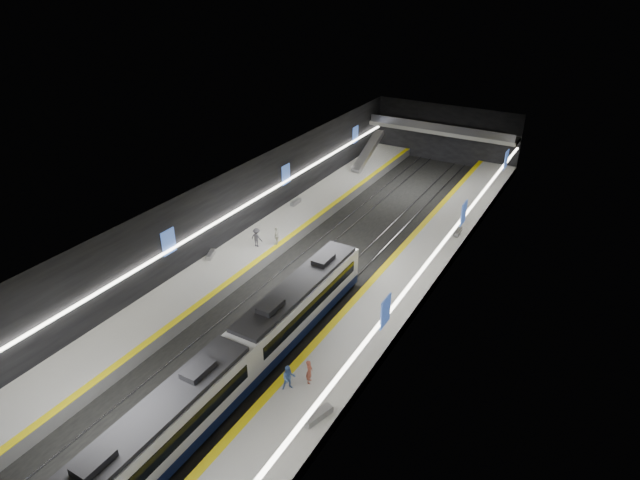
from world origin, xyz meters
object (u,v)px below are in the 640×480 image
Objects in this scene: escalator at (368,151)px; passenger_left_b at (257,238)px; train at (239,359)px; passenger_right_a at (309,372)px; bench_left_far at (296,202)px; bench_right_far at (458,232)px; passenger_right_b at (289,378)px; bench_left_near at (211,255)px; passenger_left_a at (276,236)px; bench_right_near at (318,415)px.

escalator reaches higher than passenger_left_b.
passenger_right_a is at bearing 18.98° from train.
train reaches higher than bench_left_far.
bench_right_far is 25.68m from passenger_right_a.
passenger_left_b is at bearing 122.27° from train.
passenger_right_a is 0.97× the size of passenger_right_b.
bench_left_near is at bearing 41.43° from passenger_right_a.
passenger_right_b is 19.63m from passenger_left_a.
bench_right_far is at bearing 107.93° from passenger_left_a.
bench_left_far is 18.14m from bench_right_far.
passenger_left_b is (-15.96, -12.23, 0.74)m from bench_right_far.
escalator reaches higher than train.
passenger_right_a is at bearing 13.10° from passenger_right_b.
escalator reaches higher than bench_left_near.
train is 16.41m from bench_left_near.
passenger_left_b is (-15.98, 15.78, 0.70)m from bench_right_near.
passenger_right_a reaches higher than bench_left_far.
bench_right_far is at bearing -141.02° from passenger_left_b.
passenger_left_b is at bearing 31.59° from bench_left_near.
bench_left_near is at bearing 57.04° from passenger_left_b.
passenger_left_a reaches higher than bench_right_far.
train is 16.62× the size of passenger_right_b.
bench_right_near is (16.57, -41.61, -1.65)m from escalator.
bench_left_near is 6.47m from passenger_left_a.
passenger_right_a is at bearing -96.61° from bench_right_far.
bench_right_far is (16.54, -13.60, -1.69)m from escalator.
passenger_right_a reaches higher than bench_right_near.
passenger_right_b reaches higher than bench_right_far.
passenger_left_a is at bearing 116.30° from train.
bench_right_near is at bearing 21.45° from passenger_left_a.
bench_left_near is 0.86× the size of passenger_left_b.
passenger_left_a reaches higher than passenger_right_b.
bench_left_near is 24.48m from bench_right_far.
passenger_left_a is at bearing 22.11° from passenger_right_a.
bench_left_near is (-2.00, -29.58, -1.70)m from escalator.
bench_left_far is 10.50m from passenger_left_b.
escalator is 4.70× the size of bench_left_far.
bench_left_far is at bearing 141.77° from bench_right_near.
passenger_right_b reaches higher than bench_left_near.
passenger_left_a is (3.49, -8.99, 0.72)m from bench_left_far.
passenger_right_b reaches higher than passenger_right_a.
passenger_right_b is 19.54m from passenger_left_b.
bench_left_far is at bearing -77.07° from passenger_left_b.
bench_left_near is 0.93× the size of passenger_right_a.
escalator is 3.97× the size of bench_right_near.
train is 27.93m from bench_right_far.
passenger_right_b is (15.65, -10.77, 0.70)m from bench_left_near.
passenger_right_a is 19.24m from passenger_left_a.
bench_left_far is at bearing -177.85° from passenger_left_a.
passenger_left_b is at bearing -80.85° from bench_left_far.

